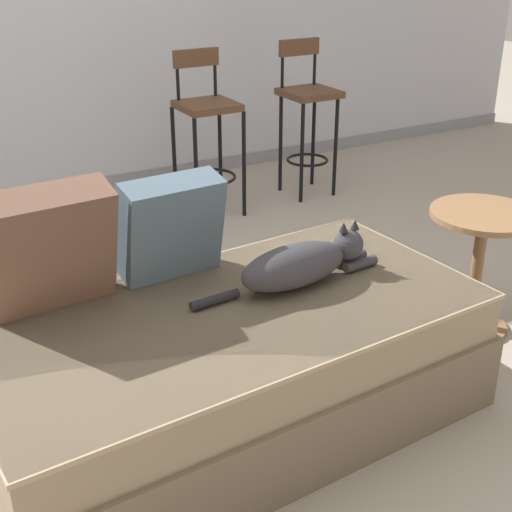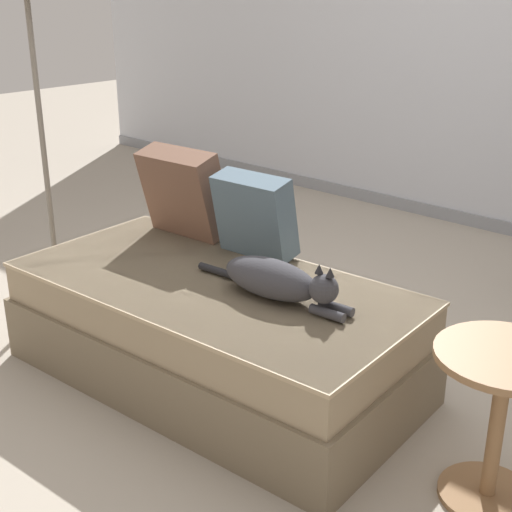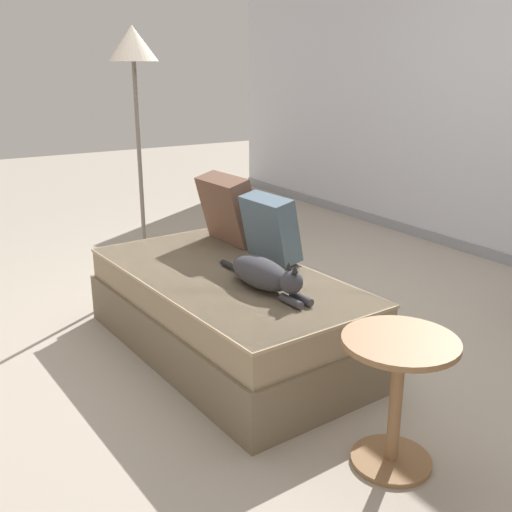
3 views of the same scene
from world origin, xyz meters
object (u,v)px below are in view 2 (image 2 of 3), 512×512
Objects in this scene: throw_pillow_middle at (255,215)px; cat at (277,280)px; floor_lamp at (28,6)px; side_table at (500,406)px; throw_pillow_corner at (184,192)px; couch at (213,330)px.

cat is at bearing -37.18° from throw_pillow_middle.
throw_pillow_middle is 1.45m from floor_lamp.
cat is 1.38× the size of side_table.
throw_pillow_corner reaches higher than side_table.
floor_lamp reaches higher than side_table.
side_table is (1.20, 0.07, 0.12)m from couch.
floor_lamp reaches higher than throw_pillow_middle.
couch is at bearing -79.16° from throw_pillow_middle.
cat is 0.92m from side_table.
side_table is (1.27, -0.25, -0.29)m from throw_pillow_middle.
throw_pillow_corner is at bearing 172.30° from side_table.
throw_pillow_corner is at bearing 162.43° from cat.
floor_lamp is (-0.72, -0.28, 0.81)m from throw_pillow_corner.
side_table is 2.66m from floor_lamp.
cat is at bearing 9.66° from couch.
couch is at bearing -176.51° from side_table.
throw_pillow_corner is at bearing 20.95° from floor_lamp.
floor_lamp is (-1.15, -0.30, 0.84)m from throw_pillow_middle.
throw_pillow_middle is 0.69× the size of side_table.
throw_pillow_corner is 1.14× the size of throw_pillow_middle.
cat is (0.30, 0.05, 0.30)m from couch.
couch is 3.26× the size of side_table.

